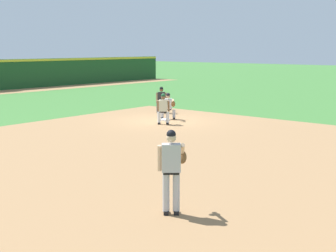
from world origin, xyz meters
The scene contains 8 objects.
ground_plane centered at (0.00, 0.00, 0.00)m, with size 160.00×160.00×0.00m, color #3D7533.
infield_dirt_patch centered at (-5.00, -4.33, 0.00)m, with size 18.00×18.00×0.01m, color #9E754C.
first_base_bag centered at (0.00, 0.00, 0.04)m, with size 0.38×0.38×0.09m, color white.
baseball centered at (-2.54, -2.56, 0.04)m, with size 0.07×0.07×0.07m, color white.
pitcher centered at (-9.95, -8.64, 1.06)m, with size 0.85×0.56×1.86m.
first_baseman centered at (0.48, 0.16, 0.73)m, with size 0.77×1.07×1.34m.
baserunner centered at (-0.89, -0.66, 0.79)m, with size 0.65×0.68×1.46m.
umpire centered at (2.05, 1.98, 0.79)m, with size 0.66×0.68×1.46m.
Camera 1 is at (-17.46, -14.81, 3.56)m, focal length 50.00 mm.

